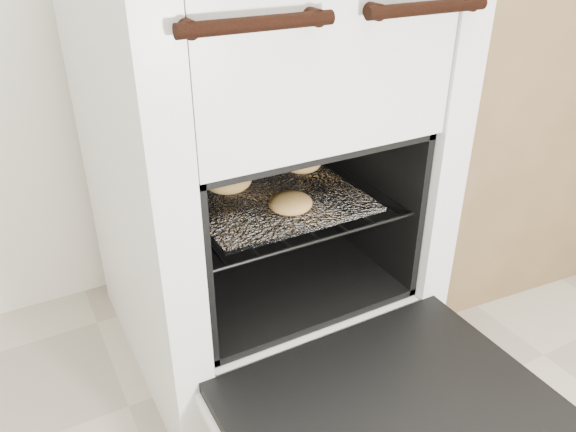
% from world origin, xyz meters
% --- Properties ---
extents(stove, '(0.66, 0.74, 1.01)m').
position_xyz_m(stove, '(0.05, 1.13, 0.50)').
color(stove, silver).
rests_on(stove, ground).
extents(oven_door, '(0.60, 0.46, 0.04)m').
position_xyz_m(oven_door, '(0.05, 0.57, 0.22)').
color(oven_door, black).
rests_on(oven_door, stove).
extents(oven_rack, '(0.48, 0.46, 0.01)m').
position_xyz_m(oven_rack, '(0.05, 1.06, 0.45)').
color(oven_rack, black).
rests_on(oven_rack, stove).
extents(foil_sheet, '(0.38, 0.33, 0.01)m').
position_xyz_m(foil_sheet, '(0.05, 1.04, 0.46)').
color(foil_sheet, white).
rests_on(foil_sheet, oven_rack).
extents(baked_rolls, '(0.31, 0.28, 0.05)m').
position_xyz_m(baked_rolls, '(0.05, 1.08, 0.48)').
color(baked_rolls, tan).
rests_on(baked_rolls, foil_sheet).
extents(counter, '(0.99, 0.70, 0.94)m').
position_xyz_m(counter, '(0.89, 1.23, 0.47)').
color(counter, brown).
rests_on(counter, ground).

